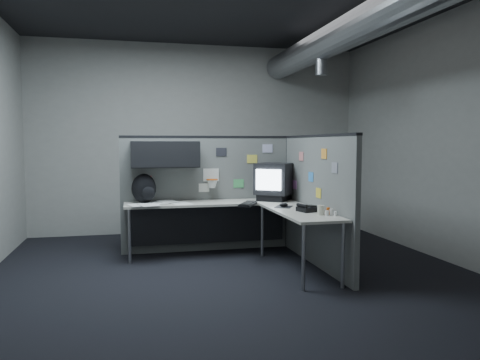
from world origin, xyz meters
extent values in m
cube|color=black|center=(0.00, 0.00, -0.01)|extent=(5.60, 5.60, 0.01)
cube|color=#9E9E99|center=(0.00, 2.80, 1.60)|extent=(5.60, 0.01, 3.20)
cube|color=#9E9E99|center=(0.00, -2.80, 1.60)|extent=(5.60, 0.01, 3.20)
cube|color=#9E9E99|center=(2.80, 0.00, 1.60)|extent=(0.01, 5.60, 3.20)
cylinder|color=slate|center=(1.40, 0.00, 2.85)|extent=(0.40, 5.49, 0.40)
cylinder|color=slate|center=(1.40, 0.80, 2.60)|extent=(0.16, 0.16, 0.30)
cube|color=#5E605E|center=(-0.08, 1.30, 0.80)|extent=(2.43, 0.06, 1.60)
cube|color=black|center=(-0.08, 1.30, 1.61)|extent=(2.43, 0.07, 0.03)
cube|color=black|center=(1.10, 1.30, 0.80)|extent=(0.07, 0.07, 1.60)
cube|color=black|center=(-0.70, 1.10, 1.38)|extent=(0.90, 0.35, 0.35)
cube|color=black|center=(-0.70, 0.93, 1.38)|extent=(0.90, 0.02, 0.33)
cube|color=silver|center=(-0.05, 1.26, 1.08)|extent=(0.22, 0.02, 0.18)
torus|color=#D85914|center=(-0.05, 1.17, 1.02)|extent=(0.16, 0.16, 0.01)
cone|color=white|center=(-0.05, 1.17, 0.96)|extent=(0.14, 0.14, 0.11)
cube|color=#CC4C4C|center=(-0.95, 1.26, 1.02)|extent=(0.15, 0.01, 0.12)
cube|color=#26262D|center=(0.10, 1.26, 1.40)|extent=(0.15, 0.01, 0.12)
cube|color=#4CB266|center=(0.35, 1.26, 0.95)|extent=(0.15, 0.01, 0.12)
cube|color=#E5D84C|center=(0.55, 1.26, 1.30)|extent=(0.15, 0.01, 0.12)
cube|color=silver|center=(0.78, 1.26, 1.45)|extent=(0.15, 0.01, 0.12)
cube|color=silver|center=(-0.15, 1.26, 0.90)|extent=(0.15, 0.01, 0.12)
cube|color=#5E605E|center=(1.10, 0.22, 0.80)|extent=(0.06, 2.23, 1.60)
cube|color=black|center=(1.10, 0.22, 1.61)|extent=(0.07, 2.23, 0.03)
cube|color=#D87F7F|center=(1.06, 0.65, 1.35)|extent=(0.01, 0.15, 0.12)
cube|color=#337FCC|center=(1.06, 0.30, 1.10)|extent=(0.01, 0.15, 0.12)
cube|color=orange|center=(1.06, -0.10, 1.40)|extent=(0.01, 0.15, 0.12)
cube|color=#B266B2|center=(1.06, 0.90, 0.95)|extent=(0.01, 0.15, 0.12)
cube|color=gray|center=(1.06, -0.40, 1.25)|extent=(0.01, 0.15, 0.12)
cube|color=gold|center=(1.06, 0.05, 0.92)|extent=(0.01, 0.15, 0.12)
cube|color=#BCB7AA|center=(-0.10, 0.98, 0.71)|extent=(2.30, 0.56, 0.03)
cube|color=#BCB7AA|center=(0.78, -0.07, 0.71)|extent=(0.56, 1.55, 0.03)
cube|color=black|center=(-0.10, 1.20, 0.40)|extent=(2.18, 0.02, 0.55)
cylinder|color=gray|center=(-1.18, 0.76, 0.35)|extent=(0.04, 0.04, 0.70)
cylinder|color=gray|center=(-1.18, 1.20, 0.35)|extent=(0.04, 0.04, 0.70)
cylinder|color=gray|center=(0.56, 0.76, 0.35)|extent=(0.04, 0.04, 0.70)
cylinder|color=gray|center=(0.56, -0.78, 0.35)|extent=(0.04, 0.04, 0.70)
cylinder|color=gray|center=(1.00, -0.78, 0.35)|extent=(0.04, 0.04, 0.70)
cube|color=black|center=(0.80, 0.98, 0.77)|extent=(0.56, 0.57, 0.09)
cube|color=black|center=(0.80, 0.98, 1.03)|extent=(0.64, 0.64, 0.43)
cube|color=white|center=(0.65, 0.79, 1.03)|extent=(0.29, 0.22, 0.28)
cube|color=black|center=(0.30, 0.54, 0.74)|extent=(0.33, 0.44, 0.03)
cube|color=black|center=(0.30, 0.54, 0.76)|extent=(0.30, 0.40, 0.01)
cube|color=black|center=(0.70, 0.27, 0.73)|extent=(0.29, 0.30, 0.01)
ellipsoid|color=black|center=(0.70, 0.27, 0.76)|extent=(0.13, 0.10, 0.04)
cube|color=black|center=(0.84, -0.16, 0.76)|extent=(0.23, 0.24, 0.05)
cylinder|color=black|center=(0.77, -0.17, 0.80)|extent=(0.09, 0.18, 0.04)
cube|color=black|center=(0.89, -0.15, 0.79)|extent=(0.11, 0.13, 0.02)
cylinder|color=silver|center=(1.00, -0.48, 0.76)|extent=(0.05, 0.05, 0.07)
cylinder|color=silver|center=(0.93, -0.51, 0.76)|extent=(0.05, 0.05, 0.06)
cylinder|color=silver|center=(1.01, -0.55, 0.75)|extent=(0.04, 0.04, 0.05)
cylinder|color=#D85914|center=(0.98, -0.42, 0.77)|extent=(0.05, 0.05, 0.08)
cylinder|color=beige|center=(0.89, -0.44, 0.78)|extent=(0.09, 0.09, 0.11)
cube|color=white|center=(-0.51, 0.91, 0.73)|extent=(0.30, 0.37, 0.00)
cube|color=white|center=(-0.82, 1.00, 0.73)|extent=(0.30, 0.38, 0.00)
cube|color=white|center=(-1.06, 0.83, 0.74)|extent=(0.31, 0.38, 0.00)
cube|color=white|center=(-0.67, 1.10, 0.74)|extent=(0.30, 0.38, 0.00)
cube|color=white|center=(-0.94, 0.77, 0.74)|extent=(0.31, 0.38, 0.00)
ellipsoid|color=black|center=(-0.99, 1.07, 0.93)|extent=(0.34, 0.26, 0.39)
ellipsoid|color=black|center=(-0.93, 0.95, 0.87)|extent=(0.18, 0.11, 0.18)
camera|label=1|loc=(-1.16, -5.23, 1.52)|focal=35.00mm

